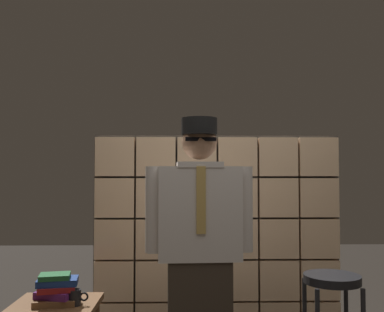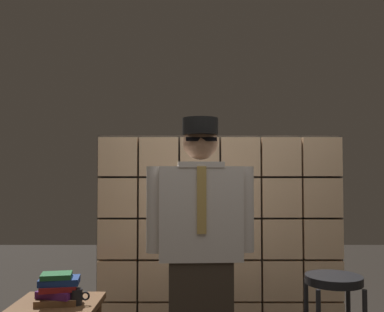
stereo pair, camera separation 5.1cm
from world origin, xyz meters
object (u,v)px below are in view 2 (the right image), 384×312
at_px(standing_person, 199,248).
at_px(coffee_mug, 75,297).
at_px(bar_stool, 333,307).
at_px(book_stack, 57,289).

bearing_deg(standing_person, coffee_mug, 179.95).
xyz_separation_m(standing_person, bar_stool, (0.80, -0.09, -0.34)).
xyz_separation_m(standing_person, coffee_mug, (-0.76, -0.04, -0.29)).
relative_size(bar_stool, book_stack, 2.72).
height_order(standing_person, coffee_mug, standing_person).
bearing_deg(bar_stool, standing_person, 173.36).
bearing_deg(book_stack, standing_person, 0.58).
distance_m(standing_person, bar_stool, 0.87).
relative_size(standing_person, bar_stool, 2.30).
xyz_separation_m(bar_stool, book_stack, (-1.69, 0.08, 0.08)).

